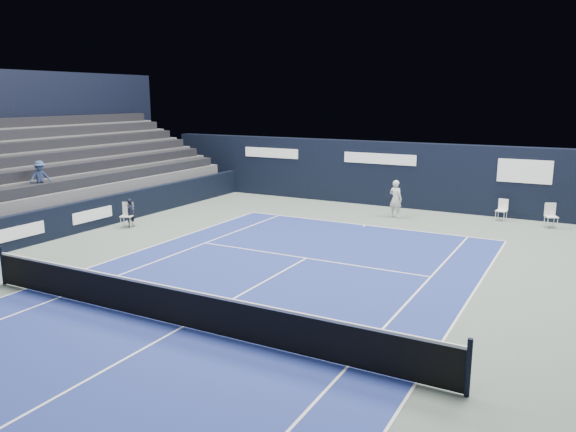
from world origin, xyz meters
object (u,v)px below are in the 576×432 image
at_px(folding_chair_back_b, 551,214).
at_px(tennis_player, 396,199).
at_px(folding_chair_back_a, 502,208).
at_px(line_judge_chair, 127,213).
at_px(tennis_net, 182,306).

bearing_deg(folding_chair_back_b, tennis_player, 166.32).
relative_size(folding_chair_back_a, folding_chair_back_b, 0.93).
bearing_deg(folding_chair_back_a, folding_chair_back_b, -3.20).
xyz_separation_m(line_judge_chair, tennis_player, (9.03, 6.98, 0.25)).
height_order(folding_chair_back_a, tennis_net, tennis_net).
relative_size(folding_chair_back_b, tennis_player, 0.60).
distance_m(line_judge_chair, tennis_player, 11.41).
bearing_deg(tennis_player, folding_chair_back_b, 10.47).
height_order(folding_chair_back_a, line_judge_chair, line_judge_chair).
bearing_deg(folding_chair_back_b, line_judge_chair, -176.02).
relative_size(line_judge_chair, tennis_net, 0.08).
xyz_separation_m(folding_chair_back_b, line_judge_chair, (-15.17, -8.11, 0.01)).
distance_m(folding_chair_back_a, tennis_net, 16.30).
xyz_separation_m(folding_chair_back_a, tennis_player, (-4.22, -1.60, 0.30)).
relative_size(folding_chair_back_a, tennis_player, 0.56).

